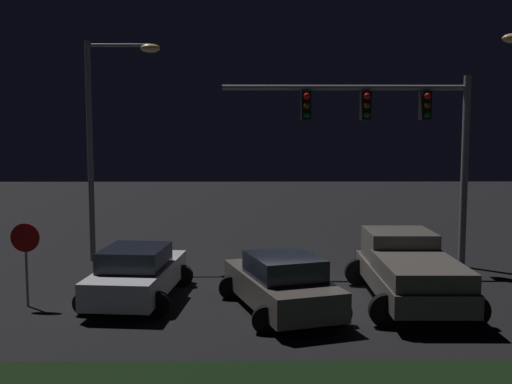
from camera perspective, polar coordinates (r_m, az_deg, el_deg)
ground_plane at (r=17.47m, az=4.17°, el=-9.53°), size 80.00×80.00×0.00m
pickup_truck at (r=16.67m, az=14.35°, el=-6.89°), size 2.91×5.42×1.80m
car_sedan at (r=15.36m, az=2.45°, el=-8.79°), size 3.30×4.74×1.51m
car_sedan_far at (r=16.72m, az=-11.33°, el=-7.70°), size 2.75×4.55×1.51m
traffic_signal_gantry at (r=20.56m, az=13.10°, el=6.41°), size 8.32×0.56×6.50m
street_lamp_left at (r=21.77m, az=-14.33°, el=6.44°), size 2.64×0.44×7.80m
stop_sign at (r=16.75m, az=-21.26°, el=-5.08°), size 0.76×0.08×2.23m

